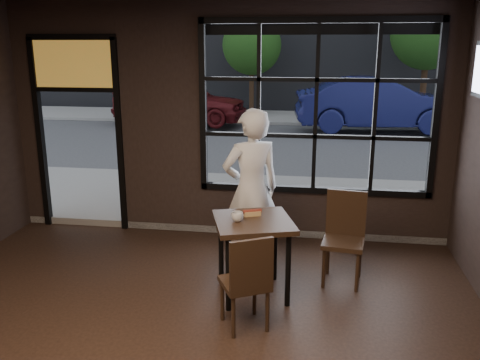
% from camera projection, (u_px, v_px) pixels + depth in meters
% --- Properties ---
extents(window_frame, '(3.06, 0.12, 2.28)m').
position_uv_depth(window_frame, '(316.00, 108.00, 6.59)').
color(window_frame, black).
rests_on(window_frame, ground).
extents(stained_transom, '(1.20, 0.06, 0.70)m').
position_uv_depth(stained_transom, '(74.00, 64.00, 6.93)').
color(stained_transom, orange).
rests_on(stained_transom, ground).
extents(street_asphalt, '(60.00, 41.00, 0.04)m').
position_uv_depth(street_asphalt, '(295.00, 95.00, 26.80)').
color(street_asphalt, '#545456').
rests_on(street_asphalt, ground).
extents(cafe_table, '(0.99, 0.99, 0.85)m').
position_uv_depth(cafe_table, '(253.00, 257.00, 5.38)').
color(cafe_table, black).
rests_on(cafe_table, floor).
extents(chair_near, '(0.56, 0.56, 0.95)m').
position_uv_depth(chair_near, '(244.00, 280.00, 4.75)').
color(chair_near, black).
rests_on(chair_near, floor).
extents(chair_window, '(0.50, 0.50, 1.03)m').
position_uv_depth(chair_window, '(343.00, 240.00, 5.62)').
color(chair_window, black).
rests_on(chair_window, floor).
extents(man, '(0.83, 0.73, 1.92)m').
position_uv_depth(man, '(251.00, 190.00, 5.93)').
color(man, white).
rests_on(man, floor).
extents(hotdog, '(0.22, 0.15, 0.06)m').
position_uv_depth(hotdog, '(252.00, 213.00, 5.39)').
color(hotdog, tan).
rests_on(hotdog, cafe_table).
extents(cup, '(0.17, 0.17, 0.10)m').
position_uv_depth(cup, '(237.00, 217.00, 5.21)').
color(cup, silver).
rests_on(cup, cafe_table).
extents(navy_car, '(4.91, 2.17, 1.57)m').
position_uv_depth(navy_car, '(377.00, 104.00, 15.01)').
color(navy_car, '#14174A').
rests_on(navy_car, street_asphalt).
extents(maroon_car, '(4.36, 1.95, 1.46)m').
position_uv_depth(maroon_car, '(180.00, 101.00, 16.36)').
color(maroon_car, '#561215').
rests_on(maroon_car, street_asphalt).
extents(tree_left, '(2.12, 2.12, 3.61)m').
position_uv_depth(tree_left, '(252.00, 45.00, 18.19)').
color(tree_left, '#332114').
rests_on(tree_left, street_asphalt).
extents(tree_right, '(2.46, 2.46, 4.20)m').
position_uv_depth(tree_right, '(428.00, 33.00, 16.72)').
color(tree_right, '#332114').
rests_on(tree_right, street_asphalt).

